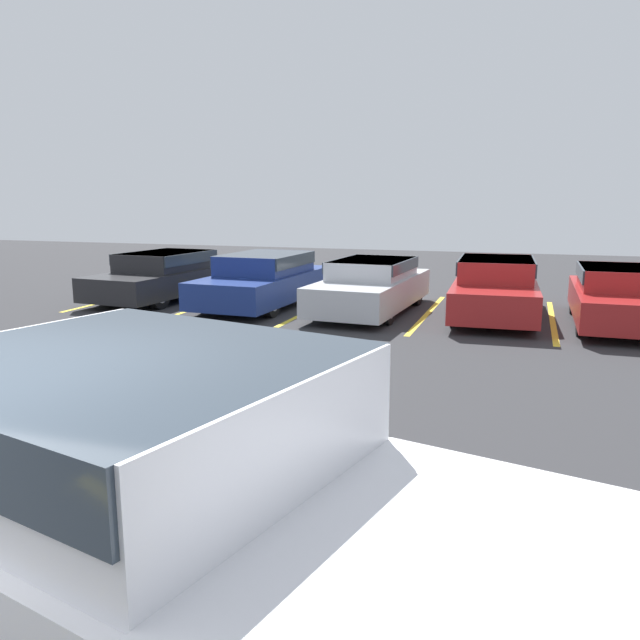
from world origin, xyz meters
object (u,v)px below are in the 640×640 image
Objects in this scene: parked_sedan_c at (372,284)px; parked_sedan_e at (622,295)px; wheel_stop_curb at (335,286)px; parked_sedan_a at (165,274)px; parked_sedan_b at (264,278)px; parked_sedan_d at (495,286)px; pickup_truck at (174,526)px.

parked_sedan_c is 1.08× the size of parked_sedan_e.
parked_sedan_a is at bearing -138.47° from wheel_stop_curb.
parked_sedan_b is 1.08× the size of parked_sedan_e.
parked_sedan_c is at bearing -85.98° from parked_sedan_d.
parked_sedan_c is 5.26m from parked_sedan_e.
parked_sedan_c is at bearing -60.33° from wheel_stop_curb.
parked_sedan_d reaches higher than parked_sedan_b.
wheel_stop_curb is at bearing 169.54° from parked_sedan_b.
parked_sedan_b is 7.95m from parked_sedan_e.
parked_sedan_d is 1.09× the size of parked_sedan_e.
parked_sedan_d is at bearing 99.54° from parked_sedan_c.
parked_sedan_e is at bearing -25.34° from wheel_stop_curb.
parked_sedan_b reaches higher than parked_sedan_e.
parked_sedan_e is at bearing 92.21° from parked_sedan_b.
parked_sedan_b is at bearing -89.63° from parked_sedan_e.
parked_sedan_a is 0.99× the size of parked_sedan_d.
wheel_stop_curb is at bearing -147.08° from parked_sedan_c.
pickup_truck reaches higher than parked_sedan_b.
wheel_stop_curb is at bearing -114.98° from parked_sedan_e.
wheel_stop_curb is at bearing 117.23° from pickup_truck.
parked_sedan_c is (2.69, 0.02, -0.04)m from parked_sedan_b.
pickup_truck is 11.50m from parked_sedan_c.
parked_sedan_d is at bearing 98.34° from pickup_truck.
pickup_truck is at bearing -16.86° from parked_sedan_e.
parked_sedan_e is at bearing 93.22° from parked_sedan_a.
parked_sedan_e is 2.28× the size of wheel_stop_curb.
parked_sedan_b is 2.46× the size of wheel_stop_curb.
parked_sedan_b is at bearing -102.66° from wheel_stop_curb.
parked_sedan_d reaches higher than wheel_stop_curb.
pickup_truck is 1.37× the size of parked_sedan_a.
parked_sedan_b is 1.00× the size of parked_sedan_c.
parked_sedan_a is 4.92m from wheel_stop_curb.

